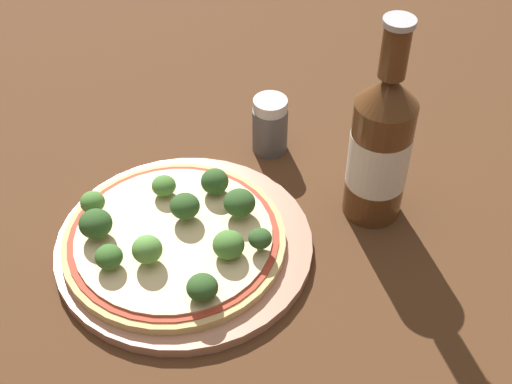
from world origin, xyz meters
The scene contains 16 objects.
ground_plane centered at (0.00, 0.00, 0.00)m, with size 3.00×3.00×0.00m, color #4C2D19.
plate centered at (0.00, 0.00, 0.01)m, with size 0.27×0.27×0.01m.
pizza centered at (-0.01, 0.00, 0.02)m, with size 0.23×0.23×0.01m.
broccoli_floret_0 centered at (-0.04, -0.03, 0.04)m, with size 0.03×0.03×0.03m.
broccoli_floret_1 centered at (-0.09, 0.02, 0.04)m, with size 0.03×0.03×0.03m.
broccoli_floret_2 centered at (-0.01, 0.06, 0.04)m, with size 0.03×0.03×0.02m.
broccoli_floret_3 centered at (0.05, 0.05, 0.04)m, with size 0.03×0.03×0.03m.
broccoli_floret_4 centered at (0.04, -0.04, 0.04)m, with size 0.03×0.03×0.03m.
broccoli_floret_5 centered at (-0.08, -0.02, 0.04)m, with size 0.03×0.03×0.02m.
broccoli_floret_6 centered at (0.06, 0.01, 0.04)m, with size 0.03×0.03×0.03m.
broccoli_floret_7 centered at (0.07, -0.05, 0.04)m, with size 0.02×0.02×0.03m.
broccoli_floret_8 centered at (0.00, -0.09, 0.04)m, with size 0.03×0.03×0.03m.
broccoli_floret_9 centered at (0.01, 0.02, 0.04)m, with size 0.03×0.03×0.03m.
broccoli_floret_10 centered at (-0.08, 0.06, 0.04)m, with size 0.03×0.03×0.03m.
beer_bottle centered at (0.21, 0.00, 0.09)m, with size 0.07×0.07×0.24m.
pepper_shaker centered at (0.14, 0.13, 0.04)m, with size 0.04×0.04×0.07m.
Camera 1 is at (-0.07, -0.51, 0.57)m, focal length 50.00 mm.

